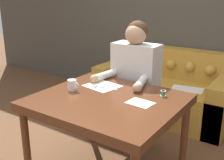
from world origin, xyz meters
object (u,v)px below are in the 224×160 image
Objects in this scene: mug at (72,85)px; couch at (165,91)px; person at (135,84)px; scissors at (101,87)px; thread_spool at (163,93)px; dining_table at (107,107)px.

couch is at bearing 83.24° from mug.
person is 0.71m from mug.
scissors is 0.54m from thread_spool.
couch is 14.71× the size of mug.
thread_spool is at bearing 12.90° from scissors.
person is 5.40× the size of scissors.
couch is (-0.17, 1.54, -0.36)m from dining_table.
scissors is at bearing 47.61° from mug.
dining_table is 24.78× the size of thread_spool.
thread_spool reaches higher than scissors.
mug is 0.76m from thread_spool.
couch is at bearing 93.69° from person.
thread_spool is (0.53, 0.12, 0.02)m from scissors.
person is at bearing 142.57° from thread_spool.
couch is 1.64m from mug.
couch is at bearing 96.29° from dining_table.
dining_table is at bearing -80.06° from person.
dining_table is 0.87× the size of person.
mug is 2.51× the size of thread_spool.
couch is 1.43m from thread_spool.
dining_table is at bearing -139.90° from thread_spool.
scissors reaches higher than dining_table.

